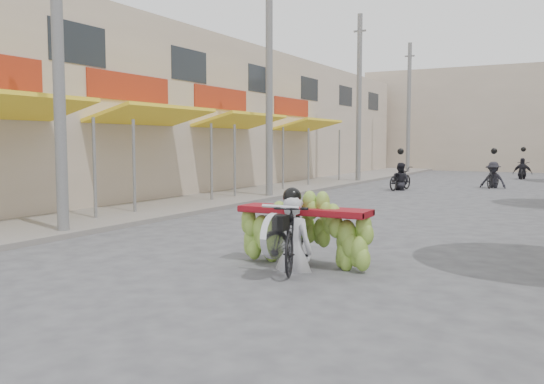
# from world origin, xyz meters

# --- Properties ---
(ground) EXTENTS (120.00, 120.00, 0.00)m
(ground) POSITION_xyz_m (0.00, 0.00, 0.00)
(ground) COLOR #56565B
(ground) RESTS_ON ground
(sidewalk_left) EXTENTS (4.00, 60.00, 0.12)m
(sidewalk_left) POSITION_xyz_m (-7.00, 15.00, 0.06)
(sidewalk_left) COLOR gray
(sidewalk_left) RESTS_ON ground
(shophouse_row_left) EXTENTS (9.77, 40.00, 6.00)m
(shophouse_row_left) POSITION_xyz_m (-11.98, 13.98, 3.00)
(shophouse_row_left) COLOR #C4B19B
(shophouse_row_left) RESTS_ON ground
(far_building) EXTENTS (20.00, 6.00, 7.00)m
(far_building) POSITION_xyz_m (0.00, 38.00, 3.50)
(far_building) COLOR #C4B19B
(far_building) RESTS_ON ground
(utility_pole_near) EXTENTS (0.60, 0.24, 8.00)m
(utility_pole_near) POSITION_xyz_m (-5.40, 3.00, 4.03)
(utility_pole_near) COLOR slate
(utility_pole_near) RESTS_ON ground
(utility_pole_mid) EXTENTS (0.60, 0.24, 8.00)m
(utility_pole_mid) POSITION_xyz_m (-5.40, 12.00, 4.03)
(utility_pole_mid) COLOR slate
(utility_pole_mid) RESTS_ON ground
(utility_pole_far) EXTENTS (0.60, 0.24, 8.00)m
(utility_pole_far) POSITION_xyz_m (-5.40, 21.00, 4.03)
(utility_pole_far) COLOR slate
(utility_pole_far) RESTS_ON ground
(utility_pole_back) EXTENTS (0.60, 0.24, 8.00)m
(utility_pole_back) POSITION_xyz_m (-5.40, 30.00, 4.03)
(utility_pole_back) COLOR slate
(utility_pole_back) RESTS_ON ground
(banana_motorbike) EXTENTS (2.20, 1.93, 2.14)m
(banana_motorbike) POSITION_xyz_m (0.25, 2.51, 0.71)
(banana_motorbike) COLOR black
(banana_motorbike) RESTS_ON ground
(bg_motorbike_a) EXTENTS (0.92, 1.78, 1.95)m
(bg_motorbike_a) POSITION_xyz_m (-2.42, 17.71, 0.73)
(bg_motorbike_a) COLOR black
(bg_motorbike_a) RESTS_ON ground
(bg_motorbike_b) EXTENTS (1.13, 1.70, 1.95)m
(bg_motorbike_b) POSITION_xyz_m (0.80, 20.58, 0.85)
(bg_motorbike_b) COLOR black
(bg_motorbike_b) RESTS_ON ground
(bg_motorbike_c) EXTENTS (0.98, 1.59, 1.95)m
(bg_motorbike_c) POSITION_xyz_m (1.36, 27.73, 0.80)
(bg_motorbike_c) COLOR black
(bg_motorbike_c) RESTS_ON ground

